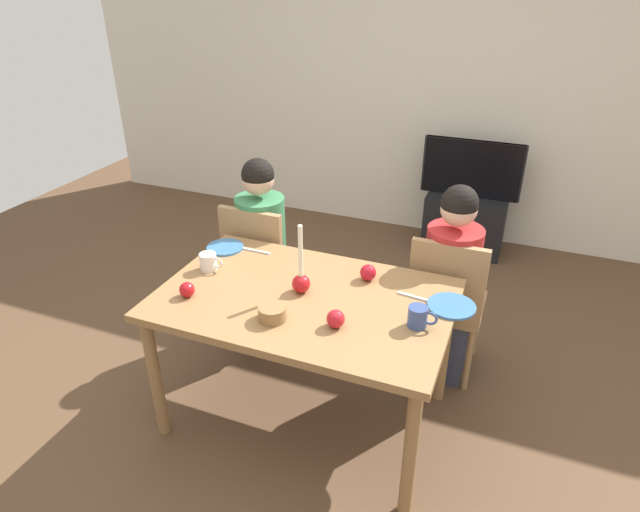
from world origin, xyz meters
name	(u,v)px	position (x,y,z in m)	size (l,w,h in m)	color
ground_plane	(306,413)	(0.00, 0.00, 0.00)	(7.68, 7.68, 0.00)	brown
back_wall	(428,82)	(0.00, 2.60, 1.30)	(6.40, 0.10, 2.60)	beige
dining_table	(305,311)	(0.00, 0.00, 0.67)	(1.40, 0.90, 0.75)	olive
chair_left	(260,262)	(-0.57, 0.61, 0.51)	(0.40, 0.40, 0.90)	#99754C
chair_right	(447,299)	(0.59, 0.61, 0.51)	(0.40, 0.40, 0.90)	#99754C
person_left_child	(262,252)	(-0.57, 0.64, 0.57)	(0.30, 0.30, 1.17)	#33384C
person_right_child	(449,288)	(0.59, 0.64, 0.57)	(0.30, 0.30, 1.17)	#33384C
tv_stand	(465,222)	(0.47, 2.30, 0.24)	(0.64, 0.40, 0.48)	black
tv	(472,169)	(0.47, 2.30, 0.71)	(0.79, 0.05, 0.46)	black
candle_centerpiece	(301,279)	(-0.03, 0.03, 0.82)	(0.09, 0.09, 0.36)	red
plate_left	(225,247)	(-0.61, 0.30, 0.76)	(0.20, 0.20, 0.01)	teal
plate_right	(452,306)	(0.67, 0.17, 0.76)	(0.22, 0.22, 0.01)	teal
mug_left	(209,262)	(-0.56, 0.06, 0.80)	(0.13, 0.09, 0.09)	silver
mug_right	(418,317)	(0.56, -0.04, 0.80)	(0.13, 0.09, 0.10)	#33477F
fork_left	(255,251)	(-0.44, 0.33, 0.75)	(0.18, 0.01, 0.01)	silver
fork_right	(416,297)	(0.50, 0.18, 0.75)	(0.18, 0.01, 0.01)	silver
bowl_walnuts	(272,313)	(-0.06, -0.23, 0.78)	(0.13, 0.13, 0.07)	olive
apple_near_candle	(336,319)	(0.22, -0.18, 0.79)	(0.08, 0.08, 0.08)	red
apple_by_left_plate	(368,273)	(0.23, 0.26, 0.79)	(0.08, 0.08, 0.08)	#B11421
apple_by_right_mug	(187,290)	(-0.52, -0.21, 0.79)	(0.07, 0.07, 0.07)	#B41218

